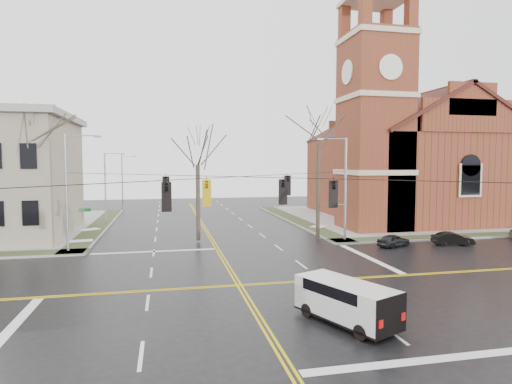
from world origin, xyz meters
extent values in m
plane|color=black|center=(0.00, 0.00, 0.00)|extent=(120.00, 120.00, 0.00)
cube|color=gray|center=(25.00, 25.00, 0.07)|extent=(30.00, 30.00, 0.15)
cube|color=#2E381E|center=(11.20, 25.00, 0.15)|extent=(2.00, 30.00, 0.02)
cube|color=#2E381E|center=(25.00, 11.20, 0.15)|extent=(30.00, 2.00, 0.02)
cube|color=#2E381E|center=(-11.20, 25.00, 0.15)|extent=(2.00, 30.00, 0.02)
cube|color=gold|center=(-0.12, 0.00, 0.01)|extent=(0.12, 100.00, 0.01)
cube|color=gold|center=(0.12, 0.00, 0.01)|extent=(0.12, 100.00, 0.01)
cube|color=gold|center=(0.00, -0.12, 0.01)|extent=(100.00, 0.12, 0.01)
cube|color=gold|center=(0.00, 0.12, 0.01)|extent=(100.00, 0.12, 0.01)
cube|color=silver|center=(5.00, -10.50, 0.01)|extent=(9.50, 0.50, 0.01)
cube|color=silver|center=(-5.00, 10.50, 0.01)|extent=(9.50, 0.50, 0.01)
cube|color=silver|center=(-10.50, -5.00, 0.01)|extent=(0.50, 9.50, 0.01)
cube|color=silver|center=(10.50, 5.00, 0.01)|extent=(0.50, 9.50, 0.01)
cube|color=brown|center=(17.00, 17.00, 10.00)|extent=(6.00, 6.00, 20.00)
cube|color=beige|center=(17.00, 17.00, 19.50)|extent=(6.30, 6.30, 0.50)
cylinder|color=silver|center=(17.00, 13.95, 16.00)|extent=(2.40, 0.15, 2.40)
cylinder|color=silver|center=(13.95, 17.00, 16.00)|extent=(0.15, 2.40, 2.40)
cube|color=brown|center=(26.00, 26.00, 5.00)|extent=(18.00, 24.00, 10.00)
cube|color=brown|center=(16.80, 20.00, 2.20)|extent=(2.00, 5.00, 4.40)
cylinder|color=gray|center=(11.50, 11.50, 4.65)|extent=(0.20, 0.20, 9.00)
cylinder|color=gray|center=(10.90, 11.50, 3.30)|extent=(1.20, 0.06, 0.06)
cube|color=#0F5821|center=(10.20, 11.50, 3.30)|extent=(0.90, 0.04, 0.25)
cylinder|color=gray|center=(10.30, 11.50, 9.05)|extent=(2.40, 0.08, 0.08)
cube|color=gray|center=(9.10, 11.50, 9.00)|extent=(0.50, 0.22, 0.15)
cylinder|color=gray|center=(-11.50, 11.50, 4.65)|extent=(0.20, 0.20, 9.00)
cylinder|color=gray|center=(-10.90, 11.50, 3.30)|extent=(1.20, 0.06, 0.06)
cube|color=#0F5821|center=(-10.20, 11.50, 3.30)|extent=(0.90, 0.04, 0.25)
cylinder|color=gray|center=(-10.30, 11.50, 9.05)|extent=(2.40, 0.08, 0.08)
cube|color=gray|center=(-9.10, 11.50, 9.00)|extent=(0.50, 0.22, 0.15)
cylinder|color=black|center=(0.00, 0.00, 6.20)|extent=(23.02, 23.02, 0.03)
cylinder|color=black|center=(0.00, 0.00, 6.20)|extent=(23.02, 23.02, 0.03)
imported|color=black|center=(-4.00, -4.00, 5.45)|extent=(0.21, 0.26, 1.30)
imported|color=black|center=(4.00, 4.00, 5.45)|extent=(0.21, 0.26, 1.30)
imported|color=#C59A0B|center=(-2.00, -2.00, 5.45)|extent=(0.21, 0.26, 1.30)
imported|color=black|center=(-4.00, 4.00, 5.45)|extent=(0.21, 0.26, 1.30)
imported|color=black|center=(4.00, -4.00, 5.45)|extent=(0.21, 0.26, 1.30)
imported|color=black|center=(2.00, -2.00, 5.45)|extent=(0.21, 0.26, 1.30)
cylinder|color=gray|center=(-10.80, 28.00, 4.10)|extent=(0.16, 0.16, 8.00)
cylinder|color=gray|center=(-9.80, 28.00, 8.00)|extent=(2.00, 0.07, 0.07)
cube|color=gray|center=(-8.80, 28.00, 7.95)|extent=(0.45, 0.20, 0.13)
cylinder|color=gray|center=(-10.80, 48.00, 4.10)|extent=(0.16, 0.16, 8.00)
cylinder|color=gray|center=(-9.80, 48.00, 8.00)|extent=(2.00, 0.07, 0.07)
cube|color=gray|center=(-8.80, 48.00, 7.95)|extent=(0.45, 0.20, 0.13)
cube|color=white|center=(3.55, -6.69, 1.06)|extent=(3.54, 5.03, 1.51)
cube|color=white|center=(2.77, -4.90, 0.84)|extent=(1.98, 1.46, 1.06)
cube|color=black|center=(2.64, -4.62, 1.33)|extent=(1.55, 0.75, 0.71)
cube|color=black|center=(3.47, -6.53, 1.55)|extent=(2.96, 3.66, 0.49)
cube|color=#B70C0A|center=(3.87, -9.16, 0.89)|extent=(0.22, 0.14, 0.30)
cube|color=#B70C0A|center=(5.14, -8.61, 0.89)|extent=(0.22, 0.14, 0.30)
cube|color=black|center=(3.55, -6.69, 0.29)|extent=(3.60, 5.09, 0.09)
cylinder|color=black|center=(2.18, -5.59, 0.32)|extent=(0.47, 0.68, 0.64)
cylinder|color=black|center=(3.67, -4.94, 0.32)|extent=(0.47, 0.68, 0.64)
cylinder|color=black|center=(3.42, -8.44, 0.32)|extent=(0.47, 0.68, 0.64)
cylinder|color=black|center=(4.91, -7.78, 0.32)|extent=(0.47, 0.68, 0.64)
imported|color=black|center=(14.45, 8.34, 0.53)|extent=(3.33, 2.29, 1.05)
imported|color=black|center=(19.71, 7.90, 0.55)|extent=(3.53, 1.95, 1.10)
cylinder|color=#3A3025|center=(-13.85, 13.58, 4.23)|extent=(0.36, 0.36, 8.16)
cylinder|color=#3A3025|center=(-1.26, 13.79, 3.47)|extent=(0.36, 0.36, 6.64)
cylinder|color=#3A3025|center=(9.49, 12.93, 4.39)|extent=(0.36, 0.36, 8.48)
camera|label=1|loc=(-4.05, -23.60, 7.01)|focal=30.00mm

